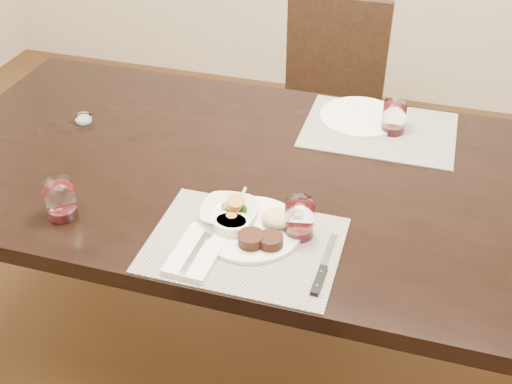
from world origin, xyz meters
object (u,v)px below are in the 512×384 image
(dinner_plate, at_px, (255,227))
(cracker_bowl, at_px, (229,212))
(far_plate, at_px, (360,117))
(wine_glass_near, at_px, (299,220))
(steak_knife, at_px, (321,273))
(chair_far, at_px, (329,99))

(dinner_plate, relative_size, cracker_bowl, 1.68)
(far_plate, bearing_deg, dinner_plate, -103.93)
(cracker_bowl, xyz_separation_m, wine_glass_near, (0.18, -0.01, 0.02))
(steak_knife, xyz_separation_m, far_plate, (-0.03, 0.74, 0.00))
(wine_glass_near, relative_size, far_plate, 0.38)
(dinner_plate, distance_m, far_plate, 0.66)
(cracker_bowl, bearing_deg, far_plate, 68.63)
(steak_knife, height_order, far_plate, same)
(cracker_bowl, height_order, far_plate, cracker_bowl)
(chair_far, distance_m, dinner_plate, 1.24)
(chair_far, xyz_separation_m, far_plate, (0.20, -0.57, 0.26))
(chair_far, xyz_separation_m, steak_knife, (0.23, -1.31, 0.26))
(chair_far, relative_size, steak_knife, 4.10)
(chair_far, height_order, dinner_plate, chair_far)
(wine_glass_near, bearing_deg, cracker_bowl, 176.59)
(dinner_plate, bearing_deg, wine_glass_near, 34.47)
(chair_far, xyz_separation_m, cracker_bowl, (-0.04, -1.17, 0.27))
(cracker_bowl, distance_m, wine_glass_near, 0.18)
(dinner_plate, relative_size, far_plate, 0.99)
(steak_knife, height_order, cracker_bowl, cracker_bowl)
(cracker_bowl, relative_size, far_plate, 0.59)
(chair_far, xyz_separation_m, dinner_plate, (0.04, -1.21, 0.27))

